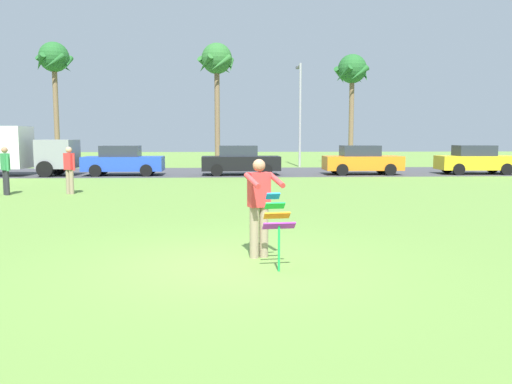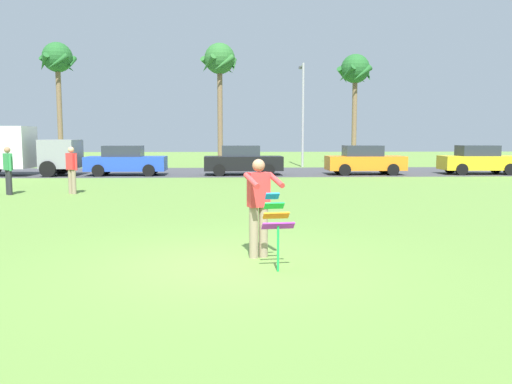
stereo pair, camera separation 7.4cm
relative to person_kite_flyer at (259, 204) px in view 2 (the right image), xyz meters
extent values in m
plane|color=olive|center=(-0.53, -0.43, -0.95)|extent=(120.00, 120.00, 0.00)
cube|color=#424247|center=(-0.53, 21.60, -0.95)|extent=(120.00, 8.00, 0.01)
cylinder|color=gray|center=(0.08, 0.05, -0.50)|extent=(0.16, 0.16, 0.90)
cylinder|color=gray|center=(-0.09, -0.01, -0.50)|extent=(0.16, 0.16, 0.90)
cube|color=red|center=(-0.01, 0.02, 0.25)|extent=(0.41, 0.32, 0.60)
sphere|color=#9E7051|center=(-0.01, 0.02, 0.67)|extent=(0.22, 0.22, 0.22)
cylinder|color=red|center=(0.28, -0.15, 0.43)|extent=(0.27, 0.58, 0.24)
cylinder|color=red|center=(-0.14, -0.28, 0.43)|extent=(0.27, 0.58, 0.24)
cube|color=blue|center=(0.20, -0.45, 0.19)|extent=(0.24, 0.17, 0.12)
cube|color=green|center=(0.22, -0.61, 0.05)|extent=(0.33, 0.18, 0.12)
cube|color=orange|center=(0.23, -0.77, -0.08)|extent=(0.43, 0.19, 0.12)
cube|color=purple|center=(0.25, -0.93, -0.22)|extent=(0.52, 0.20, 0.12)
cylinder|color=green|center=(0.25, -0.93, -0.58)|extent=(0.04, 0.04, 0.73)
cube|color=gray|center=(-9.56, 19.10, 0.22)|extent=(1.87, 1.96, 1.50)
cylinder|color=black|center=(-9.88, 20.03, -0.53)|extent=(0.85, 0.31, 0.84)
cylinder|color=black|center=(-9.94, 18.19, -0.53)|extent=(0.85, 0.31, 0.84)
cube|color=#2347B7|center=(-6.15, 19.20, -0.31)|extent=(4.22, 1.75, 0.76)
cube|color=#282D38|center=(-6.30, 19.20, 0.35)|extent=(2.03, 1.42, 0.60)
cylinder|color=black|center=(-4.86, 20.02, -0.63)|extent=(0.64, 0.23, 0.64)
cylinder|color=black|center=(-4.84, 18.41, -0.63)|extent=(0.64, 0.23, 0.64)
cylinder|color=black|center=(-7.46, 19.99, -0.63)|extent=(0.64, 0.23, 0.64)
cylinder|color=black|center=(-7.44, 18.38, -0.63)|extent=(0.64, 0.23, 0.64)
cube|color=black|center=(0.12, 19.20, -0.31)|extent=(4.24, 1.80, 0.76)
cube|color=#282D38|center=(-0.03, 19.20, 0.35)|extent=(2.05, 1.44, 0.60)
cylinder|color=black|center=(1.40, 20.04, -0.63)|extent=(0.65, 0.24, 0.64)
cylinder|color=black|center=(1.44, 18.42, -0.63)|extent=(0.65, 0.24, 0.64)
cylinder|color=black|center=(-1.20, 19.98, -0.63)|extent=(0.65, 0.24, 0.64)
cylinder|color=black|center=(-1.16, 18.36, -0.63)|extent=(0.65, 0.24, 0.64)
cube|color=orange|center=(6.79, 19.20, -0.31)|extent=(4.21, 1.74, 0.76)
cube|color=#282D38|center=(6.64, 19.20, 0.35)|extent=(2.03, 1.41, 0.60)
cylinder|color=black|center=(8.08, 20.02, -0.63)|extent=(0.64, 0.23, 0.64)
cylinder|color=black|center=(8.10, 18.40, -0.63)|extent=(0.64, 0.23, 0.64)
cylinder|color=black|center=(5.48, 20.00, -0.63)|extent=(0.64, 0.23, 0.64)
cylinder|color=black|center=(5.49, 18.38, -0.63)|extent=(0.64, 0.23, 0.64)
cube|color=yellow|center=(13.18, 19.20, -0.31)|extent=(4.26, 1.85, 0.76)
cube|color=#282D38|center=(13.03, 19.20, 0.35)|extent=(2.06, 1.46, 0.60)
cylinder|color=black|center=(14.51, 19.96, -0.63)|extent=(0.65, 0.24, 0.64)
cylinder|color=black|center=(14.46, 18.35, -0.63)|extent=(0.65, 0.24, 0.64)
cylinder|color=black|center=(11.91, 20.05, -0.63)|extent=(0.65, 0.24, 0.64)
cylinder|color=black|center=(11.85, 18.44, -0.63)|extent=(0.65, 0.24, 0.64)
cylinder|color=brown|center=(-12.88, 29.38, 2.79)|extent=(0.36, 0.36, 7.48)
sphere|color=#236028|center=(-12.88, 29.38, 6.73)|extent=(2.10, 2.10, 2.10)
cone|color=#236028|center=(-11.93, 29.38, 6.28)|extent=(0.44, 1.56, 1.28)
cone|color=#236028|center=(-12.58, 30.28, 6.28)|extent=(1.62, 0.90, 1.28)
cone|color=#236028|center=(-13.64, 29.94, 6.28)|extent=(1.27, 1.52, 1.28)
cone|color=#236028|center=(-13.64, 28.82, 6.28)|extent=(1.27, 1.52, 1.28)
cone|color=#236028|center=(-12.58, 28.48, 6.28)|extent=(1.62, 0.90, 1.28)
cylinder|color=brown|center=(-1.32, 27.60, 2.65)|extent=(0.36, 0.36, 7.20)
sphere|color=#2D6B2D|center=(-1.32, 27.60, 6.45)|extent=(2.10, 2.10, 2.10)
cone|color=#2D6B2D|center=(-0.37, 27.60, 6.00)|extent=(0.44, 1.56, 1.28)
cone|color=#2D6B2D|center=(-1.02, 28.51, 6.00)|extent=(1.62, 0.90, 1.28)
cone|color=#2D6B2D|center=(-2.09, 28.16, 6.00)|extent=(1.27, 1.52, 1.28)
cone|color=#2D6B2D|center=(-2.09, 27.04, 6.00)|extent=(1.27, 1.52, 1.28)
cone|color=#2D6B2D|center=(-1.02, 26.70, 6.00)|extent=(1.62, 0.90, 1.28)
cylinder|color=brown|center=(8.53, 29.40, 2.45)|extent=(0.36, 0.36, 6.80)
sphere|color=#236028|center=(8.53, 29.40, 6.05)|extent=(2.10, 2.10, 2.10)
cone|color=#236028|center=(9.48, 29.40, 5.60)|extent=(0.44, 1.56, 1.28)
cone|color=#236028|center=(8.83, 30.30, 5.60)|extent=(1.62, 0.90, 1.28)
cone|color=#236028|center=(7.76, 29.96, 5.60)|extent=(1.27, 1.52, 1.28)
cone|color=#236028|center=(7.76, 28.84, 5.60)|extent=(1.27, 1.52, 1.28)
cone|color=#236028|center=(8.83, 28.49, 5.60)|extent=(1.62, 0.90, 1.28)
cylinder|color=#9E9EA3|center=(4.33, 26.55, 2.55)|extent=(0.16, 0.16, 7.00)
cylinder|color=#9E9EA3|center=(4.33, 27.25, 5.95)|extent=(0.10, 1.40, 0.10)
cube|color=#4C4C51|center=(4.33, 27.90, 5.91)|extent=(0.24, 0.44, 0.16)
cylinder|color=#26262B|center=(-8.48, 10.07, -0.50)|extent=(0.16, 0.16, 0.90)
cylinder|color=#26262B|center=(-8.60, 10.21, -0.50)|extent=(0.16, 0.16, 0.90)
cube|color=#338C4C|center=(-8.54, 10.14, 0.25)|extent=(0.40, 0.42, 0.60)
sphere|color=#9E7051|center=(-8.54, 10.14, 0.67)|extent=(0.22, 0.22, 0.22)
cylinder|color=#338C4C|center=(-8.38, 9.96, 0.21)|extent=(0.09, 0.09, 0.58)
cylinder|color=#338C4C|center=(-8.70, 10.32, 0.21)|extent=(0.09, 0.09, 0.58)
cylinder|color=gray|center=(-6.27, 10.29, -0.50)|extent=(0.16, 0.16, 0.90)
cylinder|color=gray|center=(-6.42, 10.39, -0.50)|extent=(0.16, 0.16, 0.90)
cube|color=red|center=(-6.34, 10.34, 0.25)|extent=(0.42, 0.38, 0.60)
sphere|color=tan|center=(-6.34, 10.34, 0.67)|extent=(0.22, 0.22, 0.22)
cylinder|color=red|center=(-6.14, 10.21, 0.21)|extent=(0.09, 0.09, 0.58)
cylinder|color=red|center=(-6.54, 10.47, 0.21)|extent=(0.09, 0.09, 0.58)
camera|label=1|loc=(-0.53, -8.92, 1.18)|focal=36.47mm
camera|label=2|loc=(-0.45, -8.92, 1.18)|focal=36.47mm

